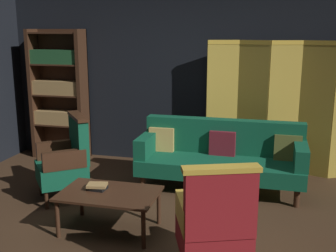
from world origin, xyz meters
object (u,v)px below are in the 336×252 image
(bookshelf, at_px, (59,92))
(armchair_gilt_accent, at_px, (215,224))
(folding_screen, at_px, (283,106))
(coffee_table, at_px, (109,196))
(armchair_wing_left, at_px, (66,160))
(book_black_cloth, at_px, (97,188))
(velvet_couch, at_px, (221,154))
(book_tan_leather, at_px, (97,185))

(bookshelf, xyz_separation_m, armchair_gilt_accent, (2.91, -2.82, -0.59))
(folding_screen, xyz_separation_m, bookshelf, (-3.46, -0.05, 0.09))
(folding_screen, distance_m, coffee_table, 2.92)
(folding_screen, xyz_separation_m, armchair_gilt_accent, (-0.55, -2.87, -0.50))
(folding_screen, distance_m, armchair_wing_left, 3.05)
(coffee_table, distance_m, book_black_cloth, 0.17)
(coffee_table, bearing_deg, velvet_couch, 57.43)
(velvet_couch, relative_size, book_tan_leather, 10.65)
(folding_screen, xyz_separation_m, book_tan_leather, (-1.87, -2.24, -0.52))
(book_black_cloth, bearing_deg, armchair_wing_left, 137.31)
(bookshelf, height_order, armchair_wing_left, bookshelf)
(bookshelf, distance_m, armchair_gilt_accent, 4.10)
(coffee_table, bearing_deg, armchair_wing_left, 140.95)
(bookshelf, xyz_separation_m, coffee_table, (1.74, -2.24, -0.70))
(book_tan_leather, bearing_deg, book_black_cloth, 0.00)
(book_black_cloth, bearing_deg, book_tan_leather, 0.00)
(folding_screen, xyz_separation_m, velvet_couch, (-0.76, -0.79, -0.53))
(bookshelf, xyz_separation_m, book_black_cloth, (1.59, -2.19, -0.64))
(book_tan_leather, bearing_deg, bookshelf, 126.07)
(velvet_couch, height_order, book_tan_leather, velvet_couch)
(velvet_couch, relative_size, armchair_gilt_accent, 2.04)
(armchair_gilt_accent, bearing_deg, velvet_couch, 95.78)
(velvet_couch, bearing_deg, bookshelf, 164.69)
(velvet_couch, bearing_deg, armchair_wing_left, -155.23)
(folding_screen, bearing_deg, armchair_wing_left, -147.65)
(folding_screen, height_order, bookshelf, bookshelf)
(folding_screen, xyz_separation_m, book_black_cloth, (-1.87, -2.24, -0.55))
(velvet_couch, height_order, armchair_wing_left, armchair_wing_left)
(bookshelf, relative_size, book_black_cloth, 11.02)
(book_tan_leather, bearing_deg, folding_screen, 50.19)
(book_black_cloth, distance_m, book_tan_leather, 0.03)
(bookshelf, distance_m, coffee_table, 2.92)
(velvet_couch, distance_m, book_tan_leather, 1.82)
(velvet_couch, bearing_deg, armchair_gilt_accent, -84.22)
(armchair_wing_left, distance_m, book_tan_leather, 0.92)
(bookshelf, height_order, book_tan_leather, bookshelf)
(bookshelf, distance_m, book_black_cloth, 2.78)
(coffee_table, bearing_deg, armchair_gilt_accent, -26.64)
(coffee_table, bearing_deg, bookshelf, 127.97)
(folding_screen, bearing_deg, coffee_table, -126.92)
(velvet_couch, distance_m, coffee_table, 1.78)
(book_black_cloth, relative_size, book_tan_leather, 0.93)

